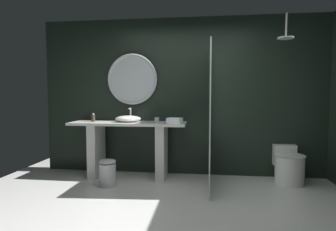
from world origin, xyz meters
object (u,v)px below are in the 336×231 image
(round_wall_mirror, at_px, (132,79))
(waste_bin, at_px, (108,172))
(folded_hand_towel, at_px, (175,121))
(vessel_sink, at_px, (128,119))
(tumbler_cup, at_px, (157,120))
(toilet, at_px, (289,167))
(rain_shower_head, at_px, (286,36))
(soap_dispenser, at_px, (93,118))

(round_wall_mirror, distance_m, waste_bin, 1.59)
(folded_hand_towel, bearing_deg, vessel_sink, 165.17)
(vessel_sink, height_order, tumbler_cup, vessel_sink)
(tumbler_cup, height_order, toilet, tumbler_cup)
(tumbler_cup, height_order, rain_shower_head, rain_shower_head)
(soap_dispenser, distance_m, toilet, 3.15)
(vessel_sink, xyz_separation_m, rain_shower_head, (2.37, -0.12, 1.23))
(rain_shower_head, xyz_separation_m, folded_hand_towel, (-1.59, -0.08, -1.23))
(toilet, relative_size, waste_bin, 1.48)
(tumbler_cup, bearing_deg, soap_dispenser, 179.50)
(toilet, bearing_deg, folded_hand_towel, -173.99)
(waste_bin, xyz_separation_m, folded_hand_towel, (0.95, 0.31, 0.74))
(tumbler_cup, relative_size, soap_dispenser, 0.61)
(rain_shower_head, distance_m, toilet, 1.93)
(rain_shower_head, relative_size, waste_bin, 0.91)
(tumbler_cup, distance_m, waste_bin, 1.09)
(soap_dispenser, xyz_separation_m, waste_bin, (0.41, -0.49, -0.76))
(tumbler_cup, bearing_deg, folded_hand_towel, -29.42)
(toilet, relative_size, folded_hand_towel, 2.77)
(soap_dispenser, relative_size, folded_hand_towel, 0.65)
(tumbler_cup, bearing_deg, rain_shower_head, -2.59)
(soap_dispenser, bearing_deg, folded_hand_towel, -7.51)
(vessel_sink, relative_size, soap_dispenser, 3.03)
(folded_hand_towel, bearing_deg, tumbler_cup, 150.58)
(vessel_sink, distance_m, waste_bin, 0.92)
(rain_shower_head, bearing_deg, tumbler_cup, 177.41)
(folded_hand_towel, bearing_deg, rain_shower_head, 3.02)
(vessel_sink, relative_size, rain_shower_head, 1.15)
(toilet, bearing_deg, soap_dispenser, -179.96)
(rain_shower_head, distance_m, waste_bin, 3.24)
(soap_dispenser, bearing_deg, tumbler_cup, -0.50)
(folded_hand_towel, bearing_deg, toilet, 6.01)
(vessel_sink, distance_m, round_wall_mirror, 0.69)
(vessel_sink, bearing_deg, waste_bin, -108.42)
(soap_dispenser, relative_size, toilet, 0.23)
(tumbler_cup, relative_size, rain_shower_head, 0.23)
(toilet, bearing_deg, round_wall_mirror, 173.98)
(vessel_sink, height_order, waste_bin, vessel_sink)
(rain_shower_head, bearing_deg, toilet, 37.89)
(vessel_sink, height_order, round_wall_mirror, round_wall_mirror)
(soap_dispenser, height_order, waste_bin, soap_dispenser)
(vessel_sink, distance_m, tumbler_cup, 0.48)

